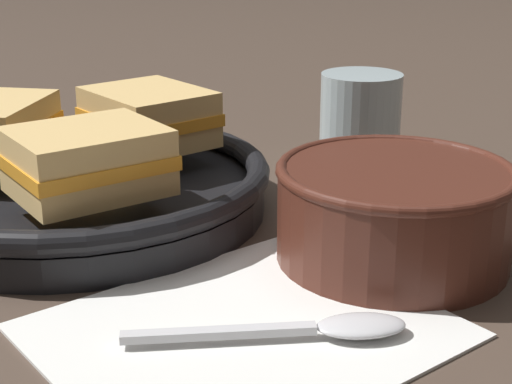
% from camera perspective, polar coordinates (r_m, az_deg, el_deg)
% --- Properties ---
extents(ground_plane, '(4.00, 4.00, 0.00)m').
position_cam_1_polar(ground_plane, '(0.51, -1.14, -6.54)').
color(ground_plane, '#47382D').
extents(napkin, '(0.22, 0.19, 0.00)m').
position_cam_1_polar(napkin, '(0.45, -0.91, -9.96)').
color(napkin, white).
rests_on(napkin, ground_plane).
extents(soup_bowl, '(0.16, 0.16, 0.07)m').
position_cam_1_polar(soup_bowl, '(0.54, 10.00, -1.10)').
color(soup_bowl, '#4C2319').
rests_on(soup_bowl, ground_plane).
extents(spoon, '(0.15, 0.10, 0.01)m').
position_cam_1_polar(spoon, '(0.45, 4.86, -9.80)').
color(spoon, silver).
rests_on(spoon, napkin).
extents(skillet, '(0.30, 0.30, 0.04)m').
position_cam_1_polar(skillet, '(0.64, -12.67, 0.36)').
color(skillet, black).
rests_on(skillet, ground_plane).
extents(sandwich_near_left, '(0.09, 0.11, 0.05)m').
position_cam_1_polar(sandwich_near_left, '(0.67, -7.80, 5.46)').
color(sandwich_near_left, '#DBB26B').
rests_on(sandwich_near_left, skillet).
extents(sandwich_far_left, '(0.10, 0.09, 0.05)m').
position_cam_1_polar(sandwich_far_left, '(0.56, -12.15, 2.23)').
color(sandwich_far_left, '#DBB26B').
rests_on(sandwich_far_left, skillet).
extents(drinking_glass, '(0.07, 0.07, 0.09)m').
position_cam_1_polar(drinking_glass, '(0.73, 7.58, 5.06)').
color(drinking_glass, silver).
rests_on(drinking_glass, ground_plane).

